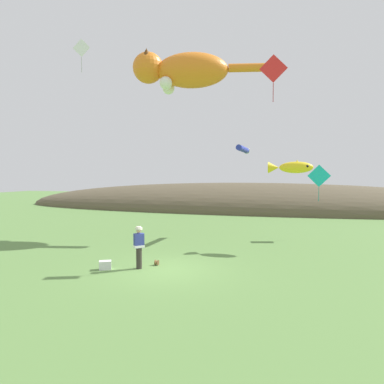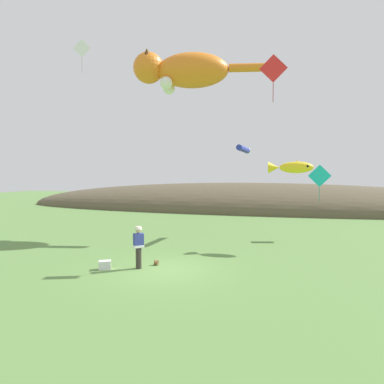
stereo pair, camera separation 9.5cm
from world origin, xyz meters
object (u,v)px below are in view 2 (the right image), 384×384
Objects in this scene: kite_diamond_teal at (320,176)px; kite_diamond_white at (82,48)px; kite_spool at (156,262)px; kite_giant_cat at (183,71)px; picnic_cooler at (105,265)px; festival_attendant at (139,246)px; kite_tube_streamer at (243,149)px; kite_diamond_red at (273,69)px; kite_fish_windsock at (291,167)px.

kite_diamond_white is at bearing -160.24° from kite_diamond_teal.
kite_spool is 0.12× the size of kite_diamond_white.
kite_giant_cat is at bearing -174.72° from kite_diamond_teal.
picnic_cooler is (-1.80, -1.22, 0.07)m from kite_spool.
festival_attendant is 7.65× the size of kite_spool.
kite_diamond_white is at bearing -154.64° from kite_tube_streamer.
kite_diamond_white is (-8.93, -4.24, 5.78)m from kite_tube_streamer.
kite_diamond_red is (-2.54, -5.95, 5.04)m from kite_diamond_teal.
picnic_cooler is 0.26× the size of kite_diamond_teal.
festival_attendant is at bearing -108.81° from kite_tube_streamer.
kite_tube_streamer reaches higher than kite_spool.
festival_attendant is 0.76× the size of kite_fish_windsock.
picnic_cooler is at bearing -92.28° from kite_giant_cat.
kite_spool is at bearing -32.93° from kite_diamond_white.
kite_fish_windsock is 4.07m from kite_diamond_teal.
kite_diamond_teal reaches higher than festival_attendant.
kite_giant_cat is (-1.42, 8.20, 10.70)m from kite_spool.
picnic_cooler is at bearing -131.49° from kite_diamond_teal.
kite_spool is 0.10× the size of kite_diamond_teal.
festival_attendant reaches higher than kite_spool.
kite_diamond_teal is at bearing 65.29° from kite_fish_windsock.
kite_giant_cat is at bearing 157.63° from kite_fish_windsock.
kite_diamond_white is at bearing -174.18° from kite_fish_windsock.
picnic_cooler is (-1.29, -0.51, -0.77)m from festival_attendant.
kite_fish_windsock reaches higher than festival_attendant.
festival_attendant is at bearing -125.53° from kite_spool.
kite_fish_windsock is at bearing -22.37° from kite_giant_cat.
picnic_cooler is 11.68m from kite_diamond_red.
kite_tube_streamer is 1.32× the size of kite_diamond_red.
festival_attendant is at bearing -39.50° from kite_diamond_white.
kite_giant_cat reaches higher than kite_diamond_red.
kite_diamond_teal is (7.23, 9.00, 3.75)m from kite_spool.
kite_diamond_teal is at bearing 7.91° from kite_tube_streamer.
kite_spool is at bearing -147.06° from kite_diamond_red.
kite_diamond_red is at bearing -110.37° from kite_fish_windsock.
kite_giant_cat is 2.98× the size of kite_tube_streamer.
kite_spool is at bearing -128.80° from kite_diamond_teal.
kite_fish_windsock is (6.05, 6.04, 3.38)m from festival_attendant.
kite_tube_streamer is (4.38, 9.57, 5.41)m from picnic_cooler.
kite_tube_streamer is at bearing 2.19° from kite_giant_cat.
kite_diamond_red reaches higher than festival_attendant.
kite_spool is at bearing 34.12° from picnic_cooler.
kite_fish_windsock is at bearing 69.63° from kite_diamond_red.
festival_attendant is 13.32m from kite_giant_cat.
kite_diamond_teal reaches higher than kite_spool.
festival_attendant is at bearing -128.58° from kite_diamond_teal.
festival_attendant reaches higher than picnic_cooler.
kite_diamond_teal is (9.03, 10.22, 3.68)m from picnic_cooler.
kite_diamond_red is (-0.85, -2.28, 4.57)m from kite_fish_windsock.
kite_fish_windsock is at bearing -45.53° from kite_tube_streamer.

